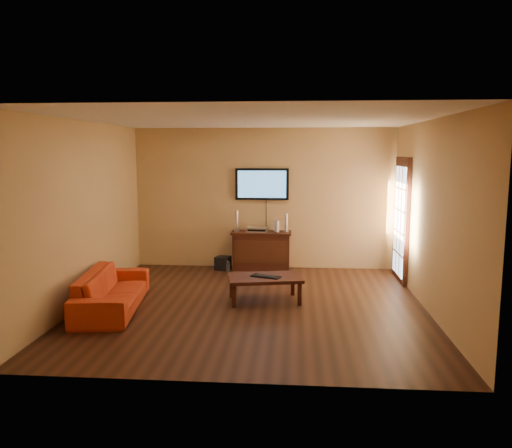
# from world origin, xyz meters

# --- Properties ---
(ground_plane) EXTENTS (5.00, 5.00, 0.00)m
(ground_plane) POSITION_xyz_m (0.00, 0.00, 0.00)
(ground_plane) COLOR black
(ground_plane) RESTS_ON ground
(room_walls) EXTENTS (5.00, 5.00, 5.00)m
(room_walls) POSITION_xyz_m (0.00, 0.62, 1.69)
(room_walls) COLOR tan
(room_walls) RESTS_ON ground
(french_door) EXTENTS (0.07, 1.02, 2.22)m
(french_door) POSITION_xyz_m (2.46, 1.70, 1.05)
(french_door) COLOR black
(french_door) RESTS_ON ground
(media_console) EXTENTS (1.14, 0.44, 0.74)m
(media_console) POSITION_xyz_m (-0.03, 2.27, 0.37)
(media_console) COLOR black
(media_console) RESTS_ON ground
(television) EXTENTS (1.02, 0.08, 0.61)m
(television) POSITION_xyz_m (-0.03, 2.45, 1.63)
(television) COLOR black
(television) RESTS_ON ground
(coffee_table) EXTENTS (1.19, 0.85, 0.39)m
(coffee_table) POSITION_xyz_m (0.16, 0.23, 0.34)
(coffee_table) COLOR black
(coffee_table) RESTS_ON ground
(sofa) EXTENTS (0.80, 1.96, 0.75)m
(sofa) POSITION_xyz_m (-2.00, -0.34, 0.37)
(sofa) COLOR red
(sofa) RESTS_ON ground
(speaker_left) EXTENTS (0.11, 0.11, 0.40)m
(speaker_left) POSITION_xyz_m (-0.51, 2.30, 0.92)
(speaker_left) COLOR silver
(speaker_left) RESTS_ON media_console
(speaker_right) EXTENTS (0.10, 0.10, 0.35)m
(speaker_right) POSITION_xyz_m (0.44, 2.30, 0.90)
(speaker_right) COLOR silver
(speaker_right) RESTS_ON media_console
(av_receiver) EXTENTS (0.41, 0.30, 0.09)m
(av_receiver) POSITION_xyz_m (-0.11, 2.28, 0.78)
(av_receiver) COLOR silver
(av_receiver) RESTS_ON media_console
(game_console) EXTENTS (0.10, 0.16, 0.21)m
(game_console) POSITION_xyz_m (0.26, 2.31, 0.84)
(game_console) COLOR white
(game_console) RESTS_ON media_console
(subwoofer) EXTENTS (0.32, 0.32, 0.25)m
(subwoofer) POSITION_xyz_m (-0.77, 2.21, 0.13)
(subwoofer) COLOR black
(subwoofer) RESTS_ON ground
(bottle) EXTENTS (0.08, 0.08, 0.22)m
(bottle) POSITION_xyz_m (-0.64, 1.99, 0.10)
(bottle) COLOR white
(bottle) RESTS_ON ground
(keyboard) EXTENTS (0.47, 0.32, 0.03)m
(keyboard) POSITION_xyz_m (0.18, 0.19, 0.40)
(keyboard) COLOR black
(keyboard) RESTS_ON coffee_table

